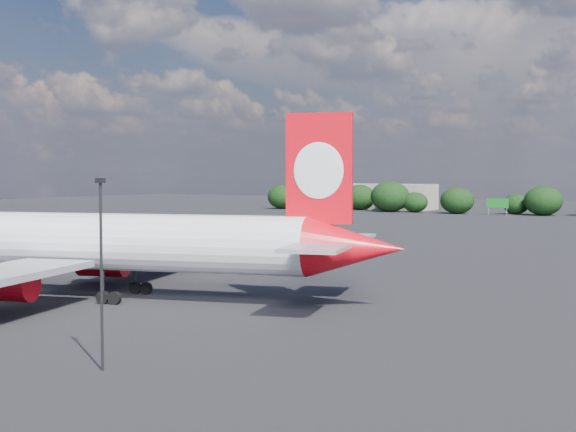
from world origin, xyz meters
The scene contains 5 objects.
ground centered at (0.00, 60.00, 0.00)m, with size 500.00×500.00×0.00m, color black.
qantas_airliner centered at (-3.17, 13.94, 4.92)m, with size 48.77×46.74×16.15m.
apron_lamp_post centered at (14.67, -5.91, 6.09)m, with size 0.55×0.30×10.89m.
terminal_building centered at (-65.00, 192.00, 4.00)m, with size 42.00×16.00×8.00m.
highway_sign centered at (-18.00, 176.00, 3.13)m, with size 6.00×0.30×4.50m.
Camera 1 is at (47.07, -38.59, 11.11)m, focal length 50.00 mm.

